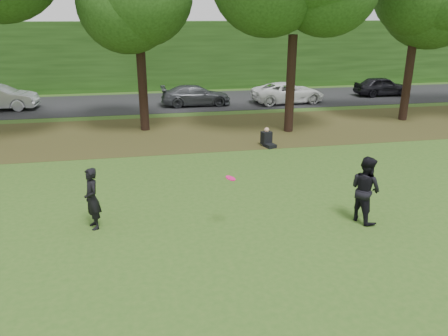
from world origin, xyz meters
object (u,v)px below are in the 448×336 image
object	(u,v)px
frisbee	(231,178)
seated_person	(267,139)
player_right	(365,189)
player_left	(92,199)

from	to	relation	value
frisbee	seated_person	xyz separation A→B (m)	(3.17, 7.40, -1.16)
player_right	frisbee	world-z (taller)	player_right
frisbee	player_right	bearing A→B (deg)	-2.86
player_left	seated_person	bearing A→B (deg)	112.63
player_left	seated_person	size ratio (longest dim) A/B	2.06
seated_person	frisbee	bearing A→B (deg)	-129.36
player_left	seated_person	distance (m)	9.51
player_right	frisbee	size ratio (longest dim) A/B	4.95
player_left	frisbee	world-z (taller)	player_left
frisbee	seated_person	distance (m)	8.13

